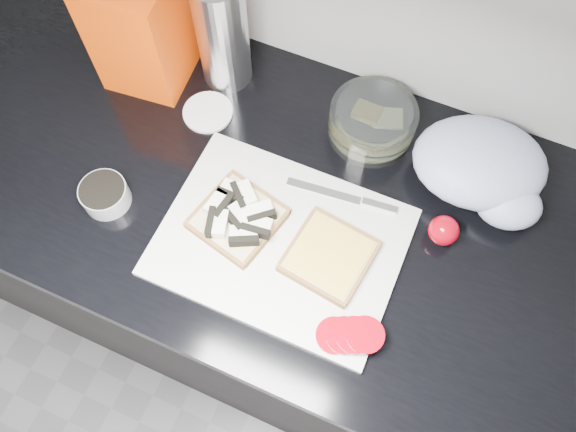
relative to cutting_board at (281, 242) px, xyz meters
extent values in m
cube|color=black|center=(-0.02, 0.09, -0.48)|extent=(3.50, 0.60, 0.86)
cube|color=black|center=(-0.02, 0.09, -0.03)|extent=(3.50, 0.64, 0.04)
cube|color=silver|center=(0.00, 0.00, 0.00)|extent=(0.40, 0.30, 0.01)
cube|color=#C8B48D|center=(-0.08, 0.00, 0.01)|extent=(0.15, 0.15, 0.02)
cube|color=white|center=(-0.11, 0.04, 0.03)|extent=(0.05, 0.03, 0.02)
cube|color=black|center=(-0.11, 0.04, 0.03)|extent=(0.05, 0.01, 0.02)
cube|color=white|center=(-0.08, 0.04, 0.03)|extent=(0.05, 0.05, 0.02)
cube|color=black|center=(-0.08, 0.04, 0.03)|extent=(0.04, 0.04, 0.02)
cube|color=white|center=(-0.05, 0.02, 0.03)|extent=(0.05, 0.05, 0.02)
cube|color=black|center=(-0.05, 0.02, 0.03)|extent=(0.04, 0.04, 0.02)
cube|color=white|center=(-0.12, 0.01, 0.04)|extent=(0.03, 0.05, 0.02)
cube|color=black|center=(-0.12, 0.01, 0.04)|extent=(0.02, 0.05, 0.02)
cube|color=white|center=(-0.08, 0.00, 0.03)|extent=(0.05, 0.04, 0.02)
cube|color=black|center=(-0.08, 0.00, 0.03)|extent=(0.05, 0.03, 0.02)
cube|color=white|center=(-0.06, -0.02, 0.03)|extent=(0.05, 0.04, 0.02)
cube|color=black|center=(-0.06, -0.02, 0.03)|extent=(0.05, 0.03, 0.02)
cube|color=white|center=(-0.10, -0.02, 0.04)|extent=(0.04, 0.05, 0.02)
cube|color=black|center=(-0.10, -0.02, 0.04)|extent=(0.02, 0.05, 0.02)
cube|color=white|center=(-0.04, 0.00, 0.03)|extent=(0.05, 0.03, 0.02)
cube|color=black|center=(-0.04, 0.00, 0.03)|extent=(0.05, 0.02, 0.02)
cube|color=#C8B48D|center=(0.09, 0.00, 0.01)|extent=(0.14, 0.14, 0.02)
cube|color=gold|center=(0.09, 0.00, 0.02)|extent=(0.12, 0.12, 0.00)
cylinder|color=#980310|center=(0.14, -0.11, 0.01)|extent=(0.07, 0.07, 0.01)
cylinder|color=#980310|center=(0.16, -0.11, 0.01)|extent=(0.07, 0.07, 0.01)
cylinder|color=#980310|center=(0.17, -0.10, 0.02)|extent=(0.06, 0.06, 0.01)
cylinder|color=#980310|center=(0.18, -0.10, 0.02)|extent=(0.07, 0.07, 0.01)
cube|color=silver|center=(0.03, 0.12, 0.01)|extent=(0.13, 0.03, 0.00)
cube|color=silver|center=(0.13, 0.13, 0.01)|extent=(0.06, 0.02, 0.01)
cylinder|color=#989D9D|center=(-0.31, -0.05, 0.01)|extent=(0.08, 0.08, 0.04)
cylinder|color=black|center=(-0.31, -0.05, 0.03)|extent=(0.08, 0.08, 0.01)
cylinder|color=white|center=(-0.24, 0.19, 0.00)|extent=(0.12, 0.12, 0.01)
cylinder|color=silver|center=(0.06, 0.27, 0.03)|extent=(0.16, 0.16, 0.07)
cube|color=gold|center=(0.05, 0.27, 0.02)|extent=(0.05, 0.04, 0.04)
cube|color=#E1CF87|center=(0.09, 0.28, 0.01)|extent=(0.06, 0.06, 0.01)
cube|color=#FE2804|center=(-0.38, 0.24, 0.11)|extent=(0.16, 0.15, 0.23)
cylinder|color=silver|center=(-0.24, 0.29, 0.11)|extent=(0.09, 0.09, 0.23)
ellipsoid|color=#AFB9D7|center=(0.26, 0.25, 0.04)|extent=(0.27, 0.23, 0.10)
ellipsoid|color=#AFB9D7|center=(0.33, 0.21, 0.03)|extent=(0.13, 0.11, 0.07)
sphere|color=#980310|center=(0.24, 0.12, 0.02)|extent=(0.05, 0.05, 0.05)
camera|label=1|loc=(0.16, -0.33, 0.87)|focal=35.00mm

